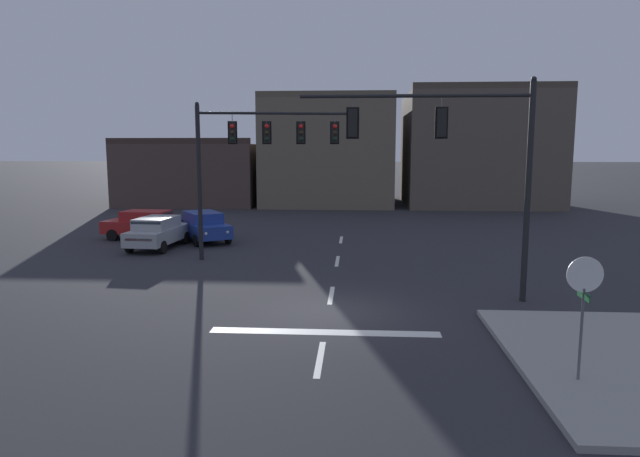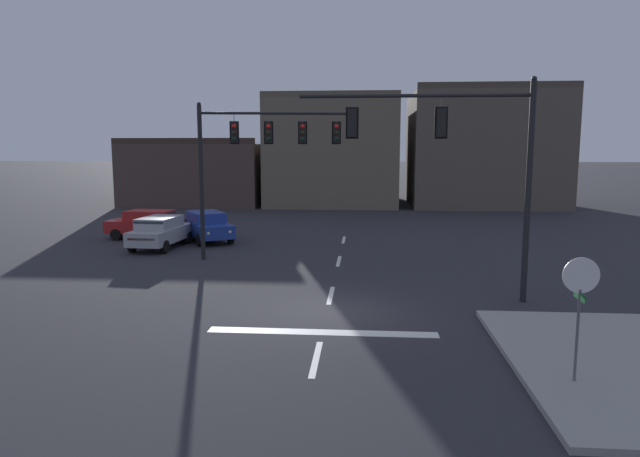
{
  "view_description": "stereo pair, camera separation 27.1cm",
  "coord_description": "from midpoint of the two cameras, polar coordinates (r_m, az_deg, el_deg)",
  "views": [
    {
      "loc": [
        0.86,
        -17.08,
        5.07
      ],
      "look_at": [
        -0.46,
        2.98,
        2.2
      ],
      "focal_mm": 31.68,
      "sensor_mm": 36.0,
      "label": 1
    },
    {
      "loc": [
        1.13,
        -17.06,
        5.07
      ],
      "look_at": [
        -0.46,
        2.98,
        2.2
      ],
      "focal_mm": 31.68,
      "sensor_mm": 36.0,
      "label": 2
    }
  ],
  "objects": [
    {
      "name": "lane_centreline",
      "position": [
        19.75,
        0.75,
        -6.74
      ],
      "size": [
        0.16,
        26.4,
        0.01
      ],
      "color": "silver",
      "rests_on": "ground"
    },
    {
      "name": "signal_mast_near_side",
      "position": [
        19.05,
        13.93,
        7.55
      ],
      "size": [
        7.55,
        0.36,
        7.33
      ],
      "color": "black",
      "rests_on": "ground"
    },
    {
      "name": "stop_bar_paint",
      "position": [
        15.93,
        -0.02,
        -10.43
      ],
      "size": [
        6.4,
        0.5,
        0.01
      ],
      "primitive_type": "cube",
      "color": "silver",
      "rests_on": "ground"
    },
    {
      "name": "signal_mast_far_side",
      "position": [
        25.8,
        -7.12,
        8.07
      ],
      "size": [
        7.08,
        1.15,
        7.1
      ],
      "color": "black",
      "rests_on": "ground"
    },
    {
      "name": "building_row",
      "position": [
        52.59,
        3.34,
        7.25
      ],
      "size": [
        38.13,
        13.8,
        10.26
      ],
      "color": "#473833",
      "rests_on": "ground"
    },
    {
      "name": "car_lot_middle",
      "position": [
        29.9,
        -16.3,
        -0.31
      ],
      "size": [
        2.21,
        4.57,
        1.61
      ],
      "color": "#9EA0A5",
      "rests_on": "ground"
    },
    {
      "name": "car_lot_nearside",
      "position": [
        33.12,
        -17.52,
        0.43
      ],
      "size": [
        4.59,
        2.29,
        1.61
      ],
      "color": "#A81E1E",
      "rests_on": "ground"
    },
    {
      "name": "ground_plane",
      "position": [
        17.83,
        0.4,
        -8.4
      ],
      "size": [
        400.0,
        400.0,
        0.0
      ],
      "primitive_type": "plane",
      "color": "#2B2B30"
    },
    {
      "name": "sidewalk_near_corner",
      "position": [
        15.26,
        27.67,
        -11.95
      ],
      "size": [
        5.0,
        8.0,
        0.15
      ],
      "primitive_type": "cube",
      "color": "gray",
      "rests_on": "ground"
    },
    {
      "name": "stop_sign",
      "position": [
        13.08,
        24.58,
        -5.55
      ],
      "size": [
        0.76,
        0.64,
        2.83
      ],
      "color": "#56565B",
      "rests_on": "ground"
    },
    {
      "name": "car_lot_farside",
      "position": [
        31.6,
        -11.91,
        0.28
      ],
      "size": [
        3.88,
        4.68,
        1.61
      ],
      "color": "navy",
      "rests_on": "ground"
    }
  ]
}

